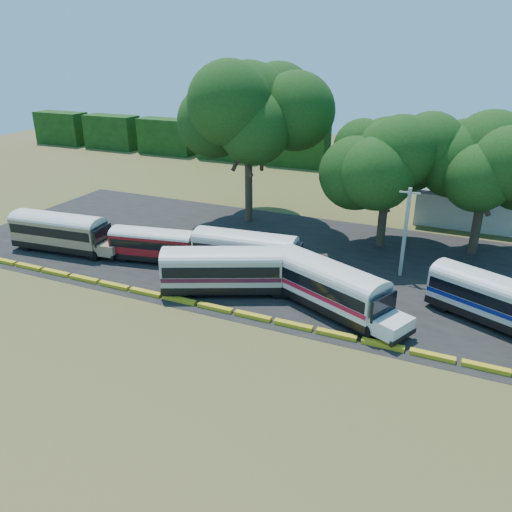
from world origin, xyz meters
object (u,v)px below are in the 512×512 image
at_px(bus_red, 156,243).
at_px(tree_west, 248,109).
at_px(bus_cream_west, 225,268).
at_px(bus_beige, 61,230).
at_px(bus_white_red, 330,284).

xyz_separation_m(bus_red, tree_west, (2.85, 13.36, 10.10)).
distance_m(bus_cream_west, tree_west, 19.74).
bearing_deg(bus_red, bus_cream_west, -29.61).
bearing_deg(tree_west, bus_red, -102.03).
relative_size(bus_beige, bus_red, 1.18).
relative_size(bus_red, bus_white_red, 0.84).
relative_size(bus_beige, bus_cream_west, 0.99).
xyz_separation_m(bus_beige, bus_cream_west, (17.57, -1.45, -0.00)).
xyz_separation_m(bus_cream_west, tree_west, (-5.43, 16.27, 9.77)).
bearing_deg(tree_west, bus_beige, -129.33).
distance_m(bus_beige, bus_white_red, 25.66).
height_order(bus_red, bus_cream_west, bus_cream_west).
bearing_deg(tree_west, bus_cream_west, -71.53).
height_order(bus_beige, bus_cream_west, bus_cream_west).
bearing_deg(bus_beige, bus_white_red, -7.38).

